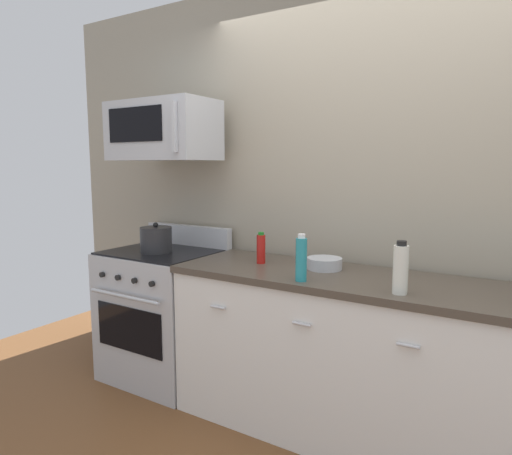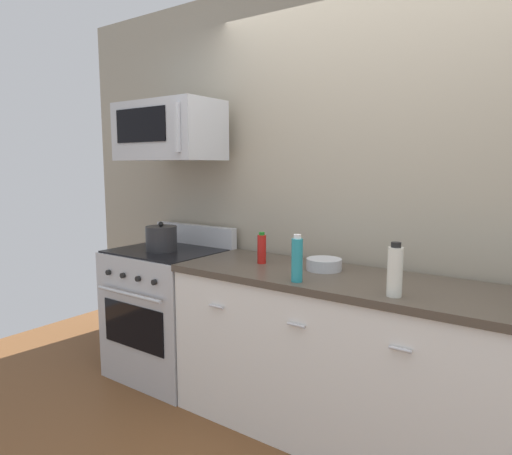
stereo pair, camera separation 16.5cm
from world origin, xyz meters
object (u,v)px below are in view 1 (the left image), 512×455
(microwave, at_px, (163,131))
(bottle_hot_sauce_red, at_px, (261,249))
(range_oven, at_px, (164,313))
(bottle_dish_soap, at_px, (301,259))
(bottle_vinegar_white, at_px, (401,269))
(bowl_steel_prep, at_px, (324,263))
(stockpot, at_px, (156,239))

(microwave, distance_m, bottle_hot_sauce_red, 1.09)
(range_oven, height_order, bottle_dish_soap, bottle_dish_soap)
(microwave, bearing_deg, range_oven, -90.29)
(bottle_vinegar_white, distance_m, bottle_hot_sauce_red, 0.93)
(bowl_steel_prep, height_order, stockpot, stockpot)
(bottle_hot_sauce_red, bearing_deg, microwave, 178.45)
(range_oven, relative_size, bottle_vinegar_white, 4.25)
(microwave, bearing_deg, bottle_dish_soap, -13.26)
(microwave, relative_size, stockpot, 3.45)
(bottle_dish_soap, bearing_deg, bowl_steel_prep, 91.05)
(bottle_vinegar_white, xyz_separation_m, bowl_steel_prep, (-0.50, 0.29, -0.08))
(bottle_hot_sauce_red, height_order, stockpot, stockpot)
(bowl_steel_prep, xyz_separation_m, stockpot, (-1.19, -0.13, 0.05))
(range_oven, height_order, bottle_vinegar_white, bottle_vinegar_white)
(bottle_dish_soap, height_order, bowl_steel_prep, bottle_dish_soap)
(range_oven, xyz_separation_m, stockpot, (0.00, -0.05, 0.54))
(bottle_vinegar_white, relative_size, bottle_dish_soap, 1.02)
(bottle_hot_sauce_red, relative_size, bowl_steel_prep, 0.95)
(range_oven, height_order, bowl_steel_prep, range_oven)
(stockpot, bearing_deg, microwave, 89.87)
(bottle_dish_soap, relative_size, stockpot, 1.15)
(range_oven, height_order, bottle_hot_sauce_red, bottle_hot_sauce_red)
(range_oven, distance_m, microwave, 1.28)
(bottle_vinegar_white, height_order, bottle_dish_soap, bottle_vinegar_white)
(microwave, bearing_deg, bottle_hot_sauce_red, -1.55)
(bottle_dish_soap, bearing_deg, bottle_vinegar_white, 3.26)
(bottle_vinegar_white, distance_m, bowl_steel_prep, 0.59)
(bottle_vinegar_white, bearing_deg, bottle_dish_soap, -176.74)
(bottle_hot_sauce_red, xyz_separation_m, bowl_steel_prep, (0.39, 0.06, -0.06))
(microwave, distance_m, stockpot, 0.75)
(bottle_hot_sauce_red, xyz_separation_m, bottle_dish_soap, (0.40, -0.26, 0.03))
(bottle_dish_soap, distance_m, stockpot, 1.22)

